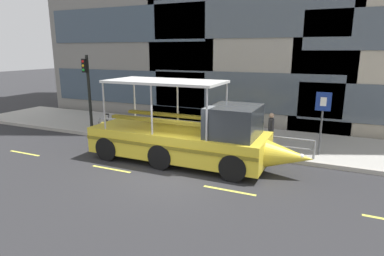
# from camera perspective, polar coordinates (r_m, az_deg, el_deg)

# --- Properties ---
(ground_plane) EXTENTS (120.00, 120.00, 0.00)m
(ground_plane) POSITION_cam_1_polar(r_m,az_deg,el_deg) (12.20, -3.56, -8.13)
(ground_plane) COLOR #2B2B2D
(sidewalk) EXTENTS (32.00, 4.80, 0.18)m
(sidewalk) POSITION_cam_1_polar(r_m,az_deg,el_deg) (17.07, 5.24, -1.46)
(sidewalk) COLOR #A8A59E
(sidewalk) RESTS_ON ground_plane
(curb_edge) EXTENTS (32.00, 0.18, 0.18)m
(curb_edge) POSITION_cam_1_polar(r_m,az_deg,el_deg) (14.83, 2.06, -3.75)
(curb_edge) COLOR #B2ADA3
(curb_edge) RESTS_ON ground_plane
(lane_centreline) EXTENTS (25.80, 0.12, 0.01)m
(lane_centreline) POSITION_cam_1_polar(r_m,az_deg,el_deg) (11.79, -4.71, -8.93)
(lane_centreline) COLOR #DBD64C
(lane_centreline) RESTS_ON ground_plane
(curb_guardrail) EXTENTS (11.02, 0.09, 0.80)m
(curb_guardrail) POSITION_cam_1_polar(r_m,az_deg,el_deg) (15.24, -0.09, -0.77)
(curb_guardrail) COLOR gray
(curb_guardrail) RESTS_ON sidewalk
(traffic_light_pole) EXTENTS (0.24, 0.46, 4.07)m
(traffic_light_pole) POSITION_cam_1_polar(r_m,az_deg,el_deg) (18.47, -17.89, 7.18)
(traffic_light_pole) COLOR black
(traffic_light_pole) RESTS_ON sidewalk
(parking_sign) EXTENTS (0.60, 0.12, 2.66)m
(parking_sign) POSITION_cam_1_polar(r_m,az_deg,el_deg) (14.34, 22.01, 2.48)
(parking_sign) COLOR #4C4F54
(parking_sign) RESTS_ON sidewalk
(leaned_bicycle) EXTENTS (1.74, 0.46, 0.96)m
(leaned_bicycle) POSITION_cam_1_polar(r_m,az_deg,el_deg) (18.14, -14.12, 0.61)
(leaned_bicycle) COLOR black
(leaned_bicycle) RESTS_ON sidewalk
(duck_tour_boat) EXTENTS (9.11, 2.55, 3.33)m
(duck_tour_boat) POSITION_cam_1_polar(r_m,az_deg,el_deg) (13.05, -0.41, -1.71)
(duck_tour_boat) COLOR yellow
(duck_tour_boat) RESTS_ON ground_plane
(pedestrian_near_bow) EXTENTS (0.29, 0.43, 1.62)m
(pedestrian_near_bow) POSITION_cam_1_polar(r_m,az_deg,el_deg) (14.83, 13.76, 0.14)
(pedestrian_near_bow) COLOR #1E2338
(pedestrian_near_bow) RESTS_ON sidewalk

